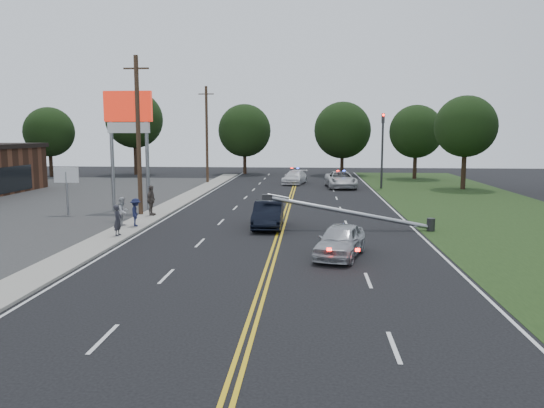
# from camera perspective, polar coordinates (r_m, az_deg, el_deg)

# --- Properties ---
(ground) EXTENTS (120.00, 120.00, 0.00)m
(ground) POSITION_cam_1_polar(r_m,az_deg,el_deg) (21.45, -0.21, -6.57)
(ground) COLOR black
(ground) RESTS_ON ground
(sidewalk) EXTENTS (1.80, 70.00, 0.12)m
(sidewalk) POSITION_cam_1_polar(r_m,az_deg,el_deg) (32.73, -13.66, -1.70)
(sidewalk) COLOR gray
(sidewalk) RESTS_ON ground
(grass_verge) EXTENTS (12.00, 80.00, 0.01)m
(grass_verge) POSITION_cam_1_polar(r_m,az_deg,el_deg) (33.37, 25.05, -2.13)
(grass_verge) COLOR #1C3213
(grass_verge) RESTS_ON ground
(centerline_yellow) EXTENTS (0.36, 80.00, 0.00)m
(centerline_yellow) POSITION_cam_1_polar(r_m,az_deg,el_deg) (31.21, 1.20, -2.03)
(centerline_yellow) COLOR gold
(centerline_yellow) RESTS_ON ground
(pylon_sign) EXTENTS (3.20, 0.35, 8.00)m
(pylon_sign) POSITION_cam_1_polar(r_m,az_deg,el_deg) (36.78, -15.18, 8.55)
(pylon_sign) COLOR gray
(pylon_sign) RESTS_ON ground
(small_sign) EXTENTS (1.60, 0.14, 3.10)m
(small_sign) POSITION_cam_1_polar(r_m,az_deg,el_deg) (36.37, -21.24, 2.52)
(small_sign) COLOR gray
(small_sign) RESTS_ON ground
(traffic_signal) EXTENTS (0.28, 0.41, 7.05)m
(traffic_signal) POSITION_cam_1_polar(r_m,az_deg,el_deg) (51.17, 11.79, 6.33)
(traffic_signal) COLOR #2D2D30
(traffic_signal) RESTS_ON ground
(fallen_streetlight) EXTENTS (9.36, 0.44, 1.91)m
(fallen_streetlight) POSITION_cam_1_polar(r_m,az_deg,el_deg) (29.17, 9.24, -1.01)
(fallen_streetlight) COLOR #2D2D30
(fallen_streetlight) RESTS_ON ground
(utility_pole_mid) EXTENTS (1.60, 0.28, 10.00)m
(utility_pole_mid) POSITION_cam_1_polar(r_m,az_deg,el_deg) (34.46, -14.18, 7.14)
(utility_pole_mid) COLOR #382619
(utility_pole_mid) RESTS_ON ground
(utility_pole_far) EXTENTS (1.60, 0.28, 10.00)m
(utility_pole_far) POSITION_cam_1_polar(r_m,az_deg,el_deg) (55.78, -7.03, 7.44)
(utility_pole_far) COLOR #382619
(utility_pole_far) RESTS_ON ground
(tree_4) EXTENTS (5.89, 5.89, 8.29)m
(tree_4) POSITION_cam_1_polar(r_m,az_deg,el_deg) (69.13, -22.85, 7.15)
(tree_4) COLOR black
(tree_4) RESTS_ON ground
(tree_5) EXTENTS (7.09, 7.09, 10.43)m
(tree_5) POSITION_cam_1_polar(r_m,az_deg,el_deg) (69.13, -14.60, 8.77)
(tree_5) COLOR black
(tree_5) RESTS_ON ground
(tree_6) EXTENTS (6.68, 6.68, 8.87)m
(tree_6) POSITION_cam_1_polar(r_m,az_deg,el_deg) (68.09, -2.97, 7.89)
(tree_6) COLOR black
(tree_6) RESTS_ON ground
(tree_7) EXTENTS (7.02, 7.02, 9.07)m
(tree_7) POSITION_cam_1_polar(r_m,az_deg,el_deg) (66.88, 7.60, 7.87)
(tree_7) COLOR black
(tree_7) RESTS_ON ground
(tree_8) EXTENTS (6.04, 6.04, 8.41)m
(tree_8) POSITION_cam_1_polar(r_m,az_deg,el_deg) (62.95, 15.24, 7.52)
(tree_8) COLOR black
(tree_8) RESTS_ON ground
(tree_9) EXTENTS (5.69, 5.69, 8.68)m
(tree_9) POSITION_cam_1_polar(r_m,az_deg,el_deg) (52.65, 20.11, 7.83)
(tree_9) COLOR black
(tree_9) RESTS_ON ground
(crashed_sedan) EXTENTS (1.59, 4.45, 1.46)m
(crashed_sedan) POSITION_cam_1_polar(r_m,az_deg,el_deg) (29.55, -0.42, -1.16)
(crashed_sedan) COLOR black
(crashed_sedan) RESTS_ON ground
(waiting_sedan) EXTENTS (2.72, 4.43, 1.41)m
(waiting_sedan) POSITION_cam_1_polar(r_m,az_deg,el_deg) (22.85, 7.36, -3.93)
(waiting_sedan) COLOR #AEB1B7
(waiting_sedan) RESTS_ON ground
(emergency_a) EXTENTS (3.09, 5.92, 1.59)m
(emergency_a) POSITION_cam_1_polar(r_m,az_deg,el_deg) (51.34, 7.40, 2.62)
(emergency_a) COLOR silver
(emergency_a) RESTS_ON ground
(emergency_b) EXTENTS (2.84, 5.04, 1.38)m
(emergency_b) POSITION_cam_1_polar(r_m,az_deg,el_deg) (54.77, 2.47, 2.88)
(emergency_b) COLOR silver
(emergency_b) RESTS_ON ground
(bystander_a) EXTENTS (0.41, 0.59, 1.56)m
(bystander_a) POSITION_cam_1_polar(r_m,az_deg,el_deg) (27.78, -16.26, -1.69)
(bystander_a) COLOR #28272F
(bystander_a) RESTS_ON sidewalk
(bystander_b) EXTENTS (0.80, 0.92, 1.62)m
(bystander_b) POSITION_cam_1_polar(r_m,az_deg,el_deg) (30.53, -15.76, -0.79)
(bystander_b) COLOR #B1B1B6
(bystander_b) RESTS_ON sidewalk
(bystander_c) EXTENTS (0.84, 1.13, 1.55)m
(bystander_c) POSITION_cam_1_polar(r_m,az_deg,el_deg) (30.32, -14.44, -0.86)
(bystander_c) COLOR #181C3C
(bystander_c) RESTS_ON sidewalk
(bystander_d) EXTENTS (0.55, 1.14, 1.88)m
(bystander_d) POSITION_cam_1_polar(r_m,az_deg,el_deg) (34.05, -12.88, 0.38)
(bystander_d) COLOR #524842
(bystander_d) RESTS_ON sidewalk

